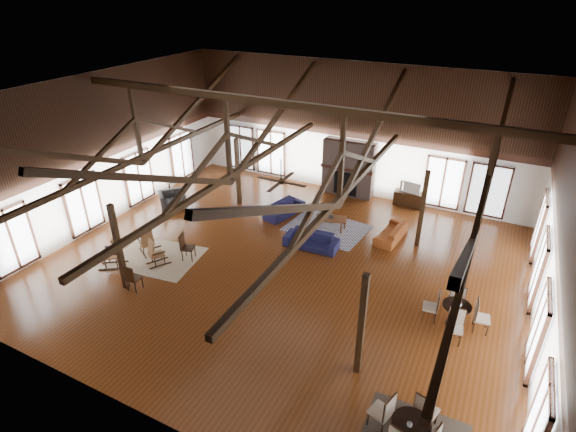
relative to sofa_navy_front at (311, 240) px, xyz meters
The scene contains 30 objects.
floor 1.62m from the sofa_navy_front, 106.21° to the right, with size 16.00×16.00×0.00m, color #5F2E14.
ceiling 5.92m from the sofa_navy_front, 106.21° to the right, with size 16.00×14.00×0.02m, color black.
wall_back 6.12m from the sofa_navy_front, 94.63° to the left, with size 16.00×0.02×6.00m, color white.
wall_front 8.95m from the sofa_navy_front, 92.98° to the right, with size 16.00×0.02×6.00m, color white.
wall_left 9.00m from the sofa_navy_front, 169.76° to the right, with size 0.02×14.00×6.00m, color white.
wall_right 8.17m from the sofa_navy_front, 11.41° to the right, with size 0.02×14.00×6.00m, color white.
roof_truss 4.05m from the sofa_navy_front, 106.21° to the right, with size 15.60×14.07×3.14m.
post_grid 2.01m from the sofa_navy_front, 106.21° to the right, with size 8.16×7.16×3.05m.
fireplace 5.26m from the sofa_navy_front, 94.93° to the left, with size 2.50×0.69×2.60m.
ceiling_fan 4.26m from the sofa_navy_front, 88.72° to the right, with size 1.60×1.60×0.75m.
sofa_navy_front is the anchor object (origin of this frame).
sofa_navy_left 2.86m from the sofa_navy_front, 138.09° to the left, with size 0.77×1.96×0.57m, color #16153A.
sofa_orange 3.22m from the sofa_navy_front, 38.23° to the left, with size 0.76×1.94×0.57m, color brown.
coffee_table 1.70m from the sofa_navy_front, 85.94° to the left, with size 1.37×0.98×0.47m.
vase 1.71m from the sofa_navy_front, 86.51° to the left, with size 0.19×0.19×0.20m, color #B2B2B2.
armchair 6.88m from the sofa_navy_front, behind, with size 1.12×0.97×0.72m, color #302F32.
side_table_lamp 7.53m from the sofa_navy_front, behind, with size 0.43×0.43×1.09m.
rocking_chair_a 6.08m from the sofa_navy_front, 149.12° to the right, with size 0.90×0.76×1.02m.
rocking_chair_b 5.71m from the sofa_navy_front, 141.46° to the right, with size 0.76×0.89×1.02m.
rocking_chair_c 7.08m from the sofa_navy_front, 143.04° to the right, with size 1.05×0.92×1.20m.
side_chair_a 4.66m from the sofa_navy_front, 143.50° to the right, with size 0.55×0.55×1.04m.
side_chair_b 6.51m from the sofa_navy_front, 128.89° to the right, with size 0.42×0.42×0.97m.
cafe_table_near 8.39m from the sofa_navy_front, 51.41° to the right, with size 1.99×1.99×1.02m.
cafe_table_far 5.89m from the sofa_navy_front, 20.42° to the right, with size 1.92×1.92×0.99m.
cup_near 8.46m from the sofa_navy_front, 51.94° to the right, with size 0.12×0.12×0.09m, color #B2B2B2.
cup_far 5.96m from the sofa_navy_front, 20.54° to the right, with size 0.13×0.13×0.11m, color #B2B2B2.
tv_console 5.76m from the sofa_navy_front, 65.06° to the left, with size 1.27×0.48×0.64m, color black.
television 5.81m from the sofa_navy_front, 64.78° to the left, with size 0.92×0.12×0.53m, color #B2B2B2.
rug_tan 5.71m from the sofa_navy_front, 146.09° to the right, with size 2.96×2.33×0.01m, color #CAAB8C.
rug_navy 1.66m from the sofa_navy_front, 90.75° to the left, with size 3.11×2.33×0.01m, color #1A214B.
Camera 1 is at (6.19, -11.85, 9.02)m, focal length 28.00 mm.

